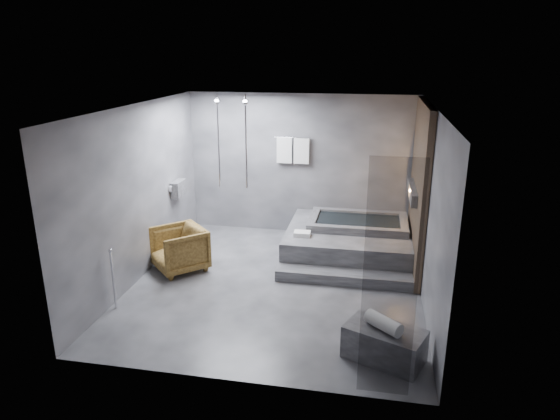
# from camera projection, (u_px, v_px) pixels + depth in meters

# --- Properties ---
(room) EXTENTS (5.00, 5.04, 2.82)m
(room) POSITION_uv_depth(u_px,v_px,m) (305.00, 177.00, 7.64)
(room) COLOR #313134
(room) RESTS_ON ground
(tub_deck) EXTENTS (2.20, 2.00, 0.50)m
(tub_deck) POSITION_uv_depth(u_px,v_px,m) (348.00, 242.00, 9.10)
(tub_deck) COLOR #363639
(tub_deck) RESTS_ON ground
(tub_step) EXTENTS (2.20, 0.36, 0.18)m
(tub_step) POSITION_uv_depth(u_px,v_px,m) (344.00, 277.00, 8.05)
(tub_step) COLOR #363639
(tub_step) RESTS_ON ground
(concrete_bench) EXTENTS (1.05, 0.83, 0.42)m
(concrete_bench) POSITION_uv_depth(u_px,v_px,m) (384.00, 344.00, 6.01)
(concrete_bench) COLOR #2F2F31
(concrete_bench) RESTS_ON ground
(driftwood_chair) EXTENTS (1.15, 1.15, 0.75)m
(driftwood_chair) POSITION_uv_depth(u_px,v_px,m) (179.00, 249.00, 8.44)
(driftwood_chair) COLOR #452E11
(driftwood_chair) RESTS_ON ground
(rolled_towel) EXTENTS (0.47, 0.44, 0.17)m
(rolled_towel) POSITION_uv_depth(u_px,v_px,m) (384.00, 323.00, 5.91)
(rolled_towel) COLOR white
(rolled_towel) RESTS_ON concrete_bench
(deck_towel) EXTENTS (0.29, 0.22, 0.08)m
(deck_towel) POSITION_uv_depth(u_px,v_px,m) (302.00, 234.00, 8.67)
(deck_towel) COLOR white
(deck_towel) RESTS_ON tub_deck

